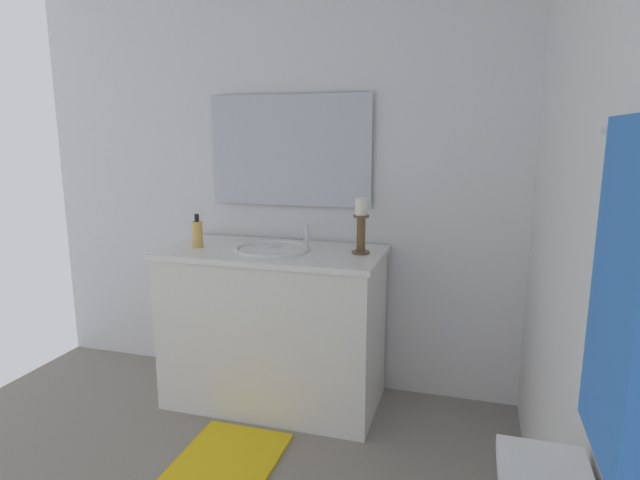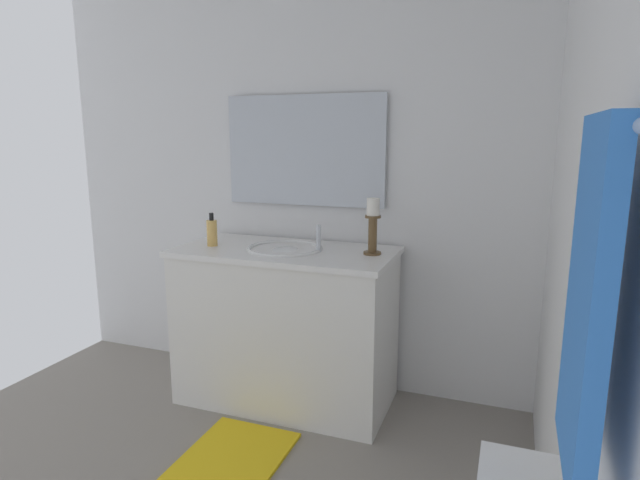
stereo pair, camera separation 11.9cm
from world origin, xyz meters
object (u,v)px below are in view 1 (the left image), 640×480
vanity_cabinet (274,326)px  bath_mat (224,464)px  soap_bottle (197,234)px  sink_basin (273,257)px  candle_holder_tall (361,224)px  mirror (289,151)px  towel_near_vanity (621,294)px

vanity_cabinet → bath_mat: 0.75m
soap_bottle → sink_basin: bearing=97.9°
soap_bottle → bath_mat: 1.15m
sink_basin → candle_holder_tall: size_ratio=1.42×
mirror → candle_holder_tall: bearing=63.0°
vanity_cabinet → candle_holder_tall: bearing=95.5°
sink_basin → soap_bottle: (0.06, -0.41, 0.11)m
soap_bottle → bath_mat: soap_bottle is taller
soap_bottle → bath_mat: bearing=35.5°
sink_basin → bath_mat: 1.02m
mirror → soap_bottle: (0.34, -0.41, -0.43)m
bath_mat → towel_near_vanity: bearing=50.9°
vanity_cabinet → mirror: (-0.28, 0.00, 0.93)m
sink_basin → bath_mat: size_ratio=0.67×
vanity_cabinet → mirror: bearing=180.0°
towel_near_vanity → bath_mat: (-1.00, -1.23, -1.19)m
mirror → bath_mat: size_ratio=1.55×
sink_basin → candle_holder_tall: bearing=95.5°
sink_basin → towel_near_vanity: (1.62, 1.23, 0.39)m
sink_basin → towel_near_vanity: towel_near_vanity is taller
sink_basin → mirror: size_ratio=0.43×
vanity_cabinet → mirror: size_ratio=1.25×
soap_bottle → mirror: bearing=129.6°
vanity_cabinet → candle_holder_tall: (-0.04, 0.46, 0.58)m
towel_near_vanity → candle_holder_tall: bearing=-155.3°
vanity_cabinet → towel_near_vanity: towel_near_vanity is taller
vanity_cabinet → towel_near_vanity: bearing=37.1°
vanity_cabinet → bath_mat: bearing=0.0°
vanity_cabinet → towel_near_vanity: (1.62, 1.23, 0.77)m
mirror → bath_mat: bearing=0.0°
vanity_cabinet → soap_bottle: (0.06, -0.41, 0.50)m
mirror → towel_near_vanity: 2.27m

